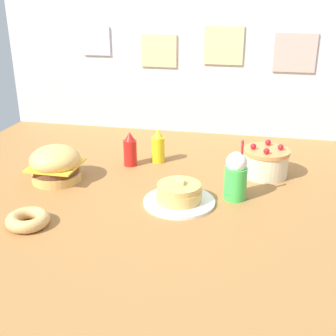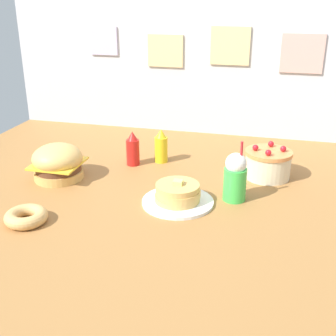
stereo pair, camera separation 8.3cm
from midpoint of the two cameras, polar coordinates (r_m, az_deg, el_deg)
The scene contains 9 objects.
ground_plane at distance 1.98m, azimuth -1.40°, elevation -4.49°, with size 2.48×2.16×0.02m, color #9E6B38.
back_wall at distance 2.85m, azimuth 4.59°, elevation 13.67°, with size 2.48×0.04×0.91m.
burger at distance 2.23m, azimuth -13.31°, elevation 0.71°, with size 0.25×0.25×0.18m.
pancake_stack at distance 1.93m, azimuth 2.50°, elevation -3.67°, with size 0.32×0.32×0.11m.
layer_cake at distance 2.25m, azimuth 14.06°, elevation 0.54°, with size 0.24×0.24×0.17m.
ketchup_bottle at distance 2.35m, azimuth -3.66°, elevation 2.46°, with size 0.07×0.07×0.19m.
mustard_bottle at distance 2.39m, azimuth 0.07°, elevation 2.82°, with size 0.07×0.07×0.19m.
cream_soda_cup at distance 1.96m, azimuth 10.05°, elevation -1.20°, with size 0.10×0.10×0.28m.
donut_pink_glaze at distance 1.86m, azimuth -17.01°, elevation -6.13°, with size 0.18×0.18×0.05m.
Camera 2 is at (0.53, -1.69, 0.88)m, focal length 46.21 mm.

